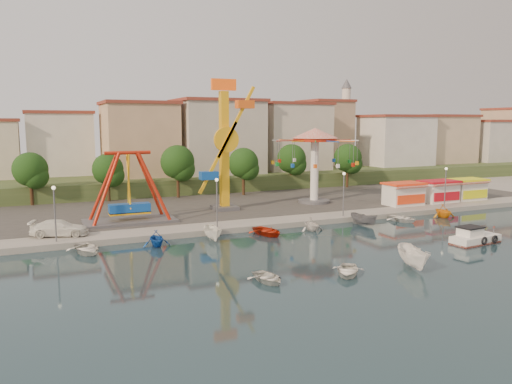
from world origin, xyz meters
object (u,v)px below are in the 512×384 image
rowboat_a (268,278)px  van (59,228)px  skiff (414,258)px  cabin_motorboat (474,238)px  pirate_ship_ride (129,189)px  kamikaze_tower (227,148)px  wave_swinger (315,148)px

rowboat_a → van: 23.88m
skiff → cabin_motorboat: bearing=40.2°
pirate_ship_ride → rowboat_a: size_ratio=3.07×
kamikaze_tower → van: bearing=-160.5°
wave_swinger → cabin_motorboat: (3.21, -25.00, -7.70)m
pirate_ship_ride → wave_swinger: wave_swinger is taller
kamikaze_tower → skiff: size_ratio=3.55×
pirate_ship_ride → kamikaze_tower: bearing=13.3°
rowboat_a → wave_swinger: bearing=46.8°
pirate_ship_ride → kamikaze_tower: kamikaze_tower is taller
wave_swinger → rowboat_a: wave_swinger is taller
pirate_ship_ride → rowboat_a: pirate_ship_ride is taller
rowboat_a → pirate_ship_ride: bearing=96.6°
kamikaze_tower → van: size_ratio=3.02×
pirate_ship_ride → kamikaze_tower: (12.85, 3.03, 4.15)m
skiff → van: (-25.54, 21.44, 0.50)m
cabin_motorboat → van: bearing=148.8°
rowboat_a → skiff: 12.35m
van → skiff: bearing=-113.6°
kamikaze_tower → wave_swinger: kamikaze_tower is taller
rowboat_a → cabin_motorboat: bearing=-0.6°
kamikaze_tower → rowboat_a: size_ratio=5.07×
pirate_ship_ride → van: size_ratio=1.83×
pirate_ship_ride → van: pirate_ship_ride is taller
pirate_ship_ride → cabin_motorboat: size_ratio=1.83×
cabin_motorboat → wave_swinger: bearing=91.2°
rowboat_a → van: (-13.32, 19.79, 1.06)m
cabin_motorboat → van: 40.67m
kamikaze_tower → van: kamikaze_tower is taller
wave_swinger → skiff: bearing=-105.5°
rowboat_a → kamikaze_tower: bearing=68.4°
pirate_ship_ride → skiff: 31.52m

